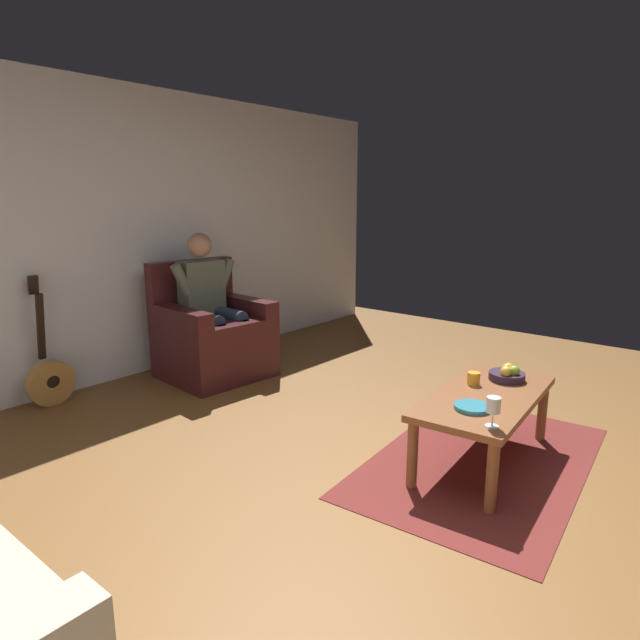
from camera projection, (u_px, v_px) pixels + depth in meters
ground_plane at (450, 483)px, 3.05m from camera, size 7.50×7.50×0.00m
wall_back at (129, 235)px, 4.73m from camera, size 6.65×0.06×2.51m
rug at (481, 460)px, 3.31m from camera, size 1.94×1.30×0.01m
armchair at (212, 337)px, 4.84m from camera, size 0.90×0.85×1.02m
person_seated at (210, 299)px, 4.77m from camera, size 0.66×0.60×1.27m
coffee_table at (485, 404)px, 3.23m from camera, size 1.19×0.64×0.43m
guitar at (50, 378)px, 4.17m from camera, size 0.36×0.21×1.01m
wine_glass_near at (493, 407)px, 2.74m from camera, size 0.07×0.07×0.16m
fruit_bowl at (508, 374)px, 3.46m from camera, size 0.22×0.22×0.11m
decorative_dish at (472, 407)px, 2.99m from camera, size 0.20×0.20×0.02m
candle_jar at (474, 378)px, 3.38m from camera, size 0.08×0.08×0.08m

